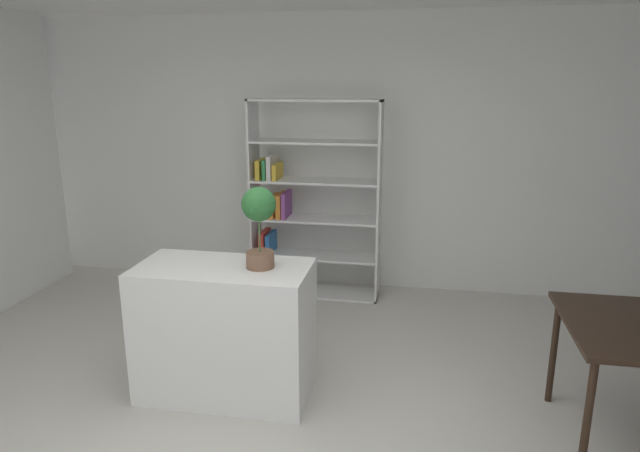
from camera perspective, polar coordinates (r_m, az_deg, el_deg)
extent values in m
cube|color=white|center=(5.80, 2.03, 7.32)|extent=(7.49, 0.06, 2.78)
cube|color=white|center=(3.96, -9.62, -10.47)|extent=(1.17, 0.61, 0.93)
cylinder|color=brown|center=(3.72, -6.12, -3.42)|extent=(0.19, 0.19, 0.11)
cylinder|color=#476633|center=(3.67, -6.19, -0.85)|extent=(0.01, 0.01, 0.24)
sphere|color=#2B6A32|center=(3.62, -6.28, 2.23)|extent=(0.22, 0.22, 0.22)
cube|color=white|center=(5.68, -6.68, 2.88)|extent=(0.02, 0.37, 1.96)
cube|color=white|center=(5.46, 6.05, 2.39)|extent=(0.02, 0.37, 1.96)
cube|color=white|center=(5.42, -0.47, 12.74)|extent=(1.28, 0.37, 0.02)
cube|color=white|center=(5.82, -0.43, -6.72)|extent=(1.28, 0.37, 0.02)
cube|color=white|center=(5.68, -0.43, -3.02)|extent=(1.23, 0.37, 0.02)
cube|color=white|center=(5.58, -0.44, 0.73)|extent=(1.23, 0.37, 0.02)
cube|color=white|center=(5.50, -0.45, 4.61)|extent=(1.23, 0.37, 0.02)
cube|color=white|center=(5.44, -0.46, 8.59)|extent=(1.23, 0.37, 0.02)
cube|color=#8E4793|center=(5.90, -5.72, -5.33)|extent=(0.04, 0.31, 0.20)
cube|color=silver|center=(5.89, -5.21, -5.44)|extent=(0.05, 0.31, 0.18)
cube|color=red|center=(5.77, -5.65, -1.56)|extent=(0.06, 0.31, 0.22)
cube|color=#2D6BAD|center=(5.75, -5.01, -1.68)|extent=(0.04, 0.31, 0.20)
cube|color=red|center=(5.67, -5.35, 1.77)|extent=(0.03, 0.31, 0.15)
cube|color=orange|center=(5.64, -4.69, 2.10)|extent=(0.05, 0.31, 0.22)
cube|color=orange|center=(5.62, -3.95, 2.18)|extent=(0.05, 0.31, 0.24)
cube|color=#8E4793|center=(5.61, -3.43, 2.24)|extent=(0.04, 0.31, 0.26)
cube|color=gold|center=(5.61, -6.02, 5.83)|extent=(0.04, 0.31, 0.19)
cube|color=#338E4C|center=(5.59, -5.37, 5.86)|extent=(0.03, 0.31, 0.20)
cube|color=silver|center=(5.58, -4.90, 6.03)|extent=(0.04, 0.31, 0.23)
cube|color=gold|center=(5.57, -4.35, 5.62)|extent=(0.04, 0.31, 0.15)
cylinder|color=black|center=(3.46, 25.58, -17.61)|extent=(0.04, 0.04, 0.75)
cylinder|color=black|center=(4.15, 22.73, -11.70)|extent=(0.04, 0.04, 0.75)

